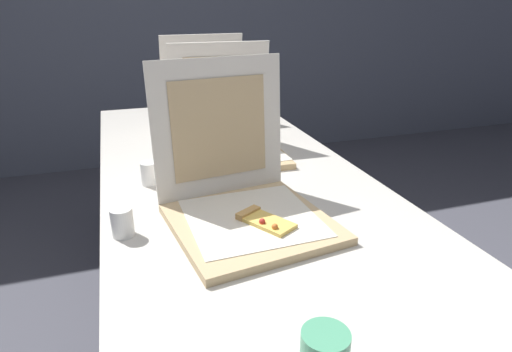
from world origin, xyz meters
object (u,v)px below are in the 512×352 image
Objects in this scene: cup_white_near_left at (122,222)px; cup_white_mid at (150,173)px; table at (235,189)px; pizza_box_middle at (227,139)px; pizza_box_back at (210,114)px; pizza_box_front at (244,200)px.

cup_white_near_left is 1.00× the size of cup_white_mid.
table is 0.48m from cup_white_near_left.
pizza_box_middle is (0.03, 0.23, 0.11)m from table.
pizza_box_back is at bearing 61.18° from cup_white_mid.
cup_white_near_left is at bearing 169.59° from pizza_box_front.
table is at bearing 71.18° from pizza_box_front.
pizza_box_middle and pizza_box_back have the same top height.
pizza_box_middle is (0.10, 0.53, 0.00)m from pizza_box_front.
cup_white_near_left is at bearing -141.79° from table.
pizza_box_front is 1.14× the size of pizza_box_back.
pizza_box_front is 6.22× the size of cup_white_mid.
pizza_box_front reaches higher than pizza_box_middle.
pizza_box_front is 1.14× the size of pizza_box_middle.
pizza_box_front is 0.39m from cup_white_mid.
cup_white_mid is at bearing 115.83° from pizza_box_front.
pizza_box_back reaches higher than cup_white_mid.
cup_white_mid is at bearing -143.73° from pizza_box_middle.
pizza_box_front reaches higher than cup_white_mid.
table is 4.74× the size of pizza_box_front.
pizza_box_middle is 0.66m from cup_white_near_left.
cup_white_near_left is 0.32m from cup_white_mid.
cup_white_mid is at bearing 176.49° from table.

